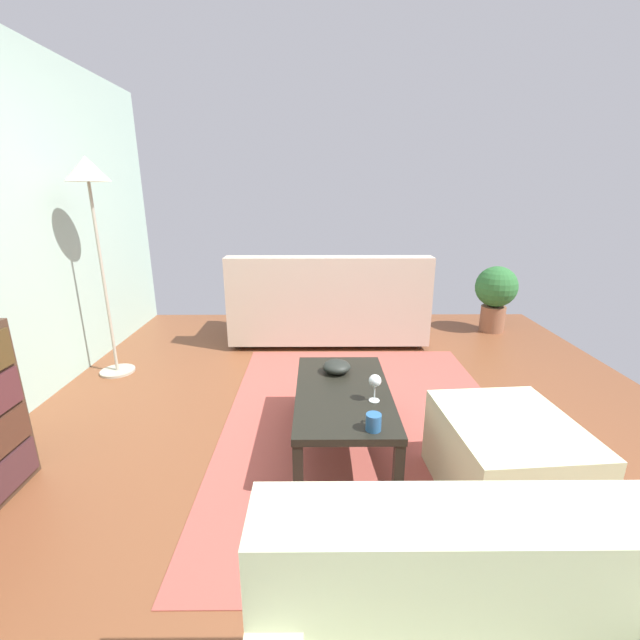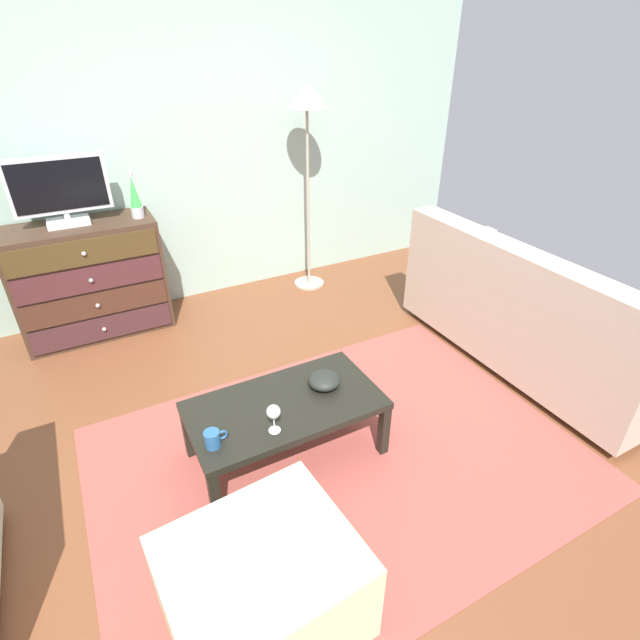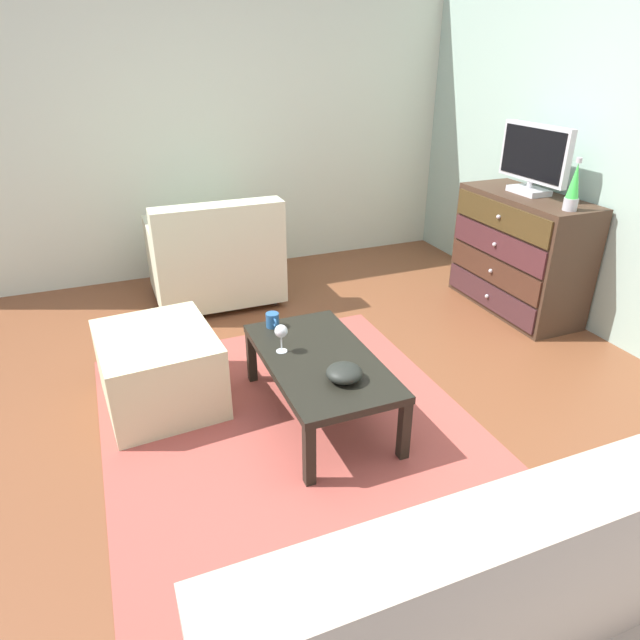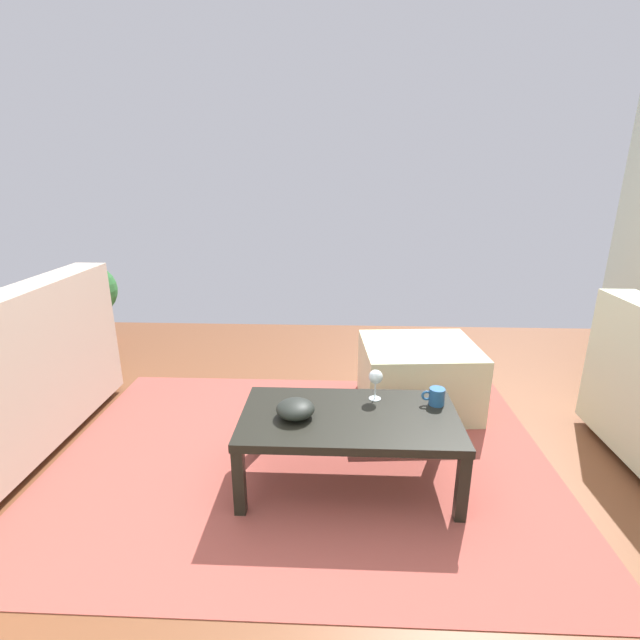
% 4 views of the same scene
% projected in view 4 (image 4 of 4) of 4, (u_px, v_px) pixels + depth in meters
% --- Properties ---
extents(ground_plane, '(5.58, 4.89, 0.05)m').
position_uv_depth(ground_plane, '(340.00, 486.00, 2.25)').
color(ground_plane, brown).
extents(area_rug, '(2.60, 1.90, 0.01)m').
position_uv_depth(area_rug, '(303.00, 457.00, 2.44)').
color(area_rug, '#A34940').
rests_on(area_rug, ground_plane).
extents(coffee_table, '(1.02, 0.55, 0.37)m').
position_uv_depth(coffee_table, '(349.00, 423.00, 2.16)').
color(coffee_table, black).
rests_on(coffee_table, ground_plane).
extents(wine_glass, '(0.07, 0.07, 0.16)m').
position_uv_depth(wine_glass, '(376.00, 378.00, 2.26)').
color(wine_glass, silver).
rests_on(wine_glass, coffee_table).
extents(mug, '(0.11, 0.08, 0.08)m').
position_uv_depth(mug, '(436.00, 396.00, 2.23)').
color(mug, '#285991').
rests_on(mug, coffee_table).
extents(bowl_decorative, '(0.18, 0.18, 0.08)m').
position_uv_depth(bowl_decorative, '(295.00, 409.00, 2.12)').
color(bowl_decorative, black).
rests_on(bowl_decorative, coffee_table).
extents(ottoman, '(0.74, 0.65, 0.43)m').
position_uv_depth(ottoman, '(418.00, 376.00, 2.92)').
color(ottoman, beige).
rests_on(ottoman, ground_plane).
extents(potted_plant, '(0.44, 0.44, 0.72)m').
position_uv_depth(potted_plant, '(91.00, 298.00, 3.91)').
color(potted_plant, brown).
rests_on(potted_plant, ground_plane).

